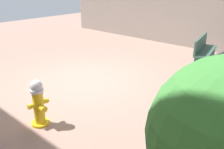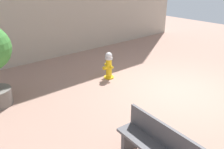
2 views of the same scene
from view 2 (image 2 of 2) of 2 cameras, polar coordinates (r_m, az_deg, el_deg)
ground_plane at (r=7.80m, az=15.49°, el=-3.72°), size 23.40×23.40×0.00m
fire_hydrant at (r=8.22m, az=-0.82°, el=2.27°), size 0.44×0.42×0.96m
bench_far at (r=4.57m, az=11.32°, el=-17.00°), size 1.82×0.55×0.95m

